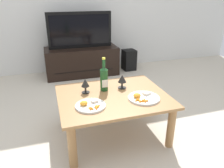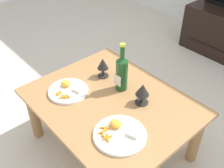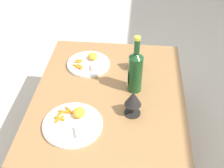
% 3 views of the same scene
% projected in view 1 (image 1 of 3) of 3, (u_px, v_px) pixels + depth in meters
% --- Properties ---
extents(ground_plane, '(6.40, 6.40, 0.00)m').
position_uv_depth(ground_plane, '(113.00, 133.00, 2.15)').
color(ground_plane, beige).
extents(dining_table, '(1.00, 0.80, 0.43)m').
position_uv_depth(dining_table, '(113.00, 102.00, 2.01)').
color(dining_table, '#9E7042').
rests_on(dining_table, ground_plane).
extents(tv_stand, '(1.19, 0.50, 0.47)m').
position_uv_depth(tv_stand, '(82.00, 61.00, 3.63)').
color(tv_stand, black).
rests_on(tv_stand, ground_plane).
extents(tv_screen, '(1.03, 0.05, 0.57)m').
position_uv_depth(tv_screen, '(80.00, 30.00, 3.42)').
color(tv_screen, black).
rests_on(tv_screen, tv_stand).
extents(floor_speaker, '(0.23, 0.23, 0.37)m').
position_uv_depth(floor_speaker, '(129.00, 60.00, 3.87)').
color(floor_speaker, black).
rests_on(floor_speaker, ground_plane).
extents(wine_bottle, '(0.07, 0.08, 0.33)m').
position_uv_depth(wine_bottle, '(104.00, 78.00, 2.03)').
color(wine_bottle, '#19471E').
rests_on(wine_bottle, dining_table).
extents(goblet_left, '(0.08, 0.08, 0.14)m').
position_uv_depth(goblet_left, '(85.00, 84.00, 2.00)').
color(goblet_left, black).
rests_on(goblet_left, dining_table).
extents(goblet_right, '(0.08, 0.08, 0.14)m').
position_uv_depth(goblet_right, '(122.00, 79.00, 2.10)').
color(goblet_right, black).
rests_on(goblet_right, dining_table).
extents(dinner_plate_left, '(0.26, 0.26, 0.05)m').
position_uv_depth(dinner_plate_left, '(90.00, 105.00, 1.78)').
color(dinner_plate_left, white).
rests_on(dinner_plate_left, dining_table).
extents(dinner_plate_right, '(0.29, 0.29, 0.05)m').
position_uv_depth(dinner_plate_right, '(143.00, 97.00, 1.91)').
color(dinner_plate_right, white).
rests_on(dinner_plate_right, dining_table).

